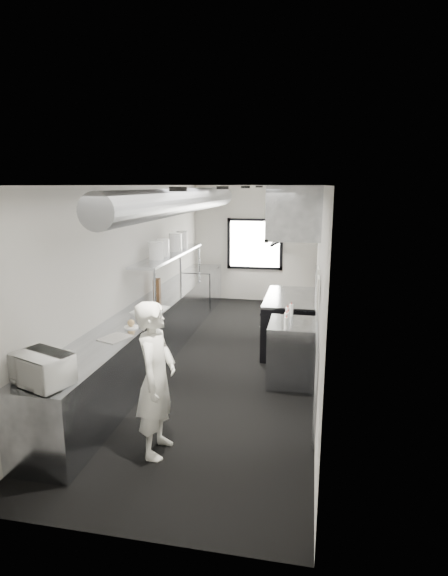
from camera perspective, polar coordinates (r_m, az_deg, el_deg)
The scene contains 35 objects.
floor at distance 7.59m, azimuth -0.15°, elevation -8.83°, with size 3.00×8.00×0.01m, color black.
ceiling at distance 7.06m, azimuth -0.17°, elevation 12.81°, with size 3.00×8.00×0.01m, color silver.
wall_back at distance 11.10m, azimuth 3.92°, elevation 5.55°, with size 3.00×0.02×2.80m, color beige.
wall_front at distance 3.52m, azimuth -13.28°, elevation -11.02°, with size 3.00×0.02×2.80m, color beige.
wall_left at distance 7.63m, azimuth -11.28°, elevation 1.99°, with size 0.02×8.00×2.80m, color beige.
wall_right at distance 7.06m, azimuth 11.86°, elevation 1.10°, with size 0.02×8.00×2.80m, color beige.
wall_cladding at distance 7.56m, azimuth 11.40°, elevation -4.76°, with size 0.03×5.50×1.10m, color gray.
hvac_duct at distance 7.62m, azimuth -4.83°, elevation 10.89°, with size 0.40×0.40×6.40m, color gray.
service_window at distance 11.06m, azimuth 3.89°, elevation 5.53°, with size 1.36×0.05×1.25m.
exhaust_hood at distance 7.64m, azimuth 9.10°, elevation 9.58°, with size 0.81×2.20×0.88m.
prep_counter at distance 7.29m, azimuth -9.89°, elevation -6.19°, with size 0.70×6.00×0.90m, color gray.
pass_shelf at distance 8.42m, azimuth -6.80°, elevation 4.09°, with size 0.45×3.00×0.68m.
range at distance 7.98m, azimuth 8.19°, elevation -4.31°, with size 0.88×1.60×0.94m.
bottle_station at distance 6.66m, azimuth 8.49°, elevation -8.02°, with size 0.65×0.80×0.90m, color gray.
far_work_table at distance 10.70m, azimuth -2.83°, elevation 0.12°, with size 0.70×1.20×0.90m, color gray.
notice_sheet_a at distance 5.85m, azimuth 11.74°, elevation 0.68°, with size 0.02×0.28×0.38m, color white.
notice_sheet_b at distance 5.52m, azimuth 11.74°, elevation -0.58°, with size 0.02×0.28×0.38m, color white.
line_cook at distance 4.86m, azimuth -8.53°, elevation -11.25°, with size 0.61×0.40×1.67m, color silver.
microwave at distance 4.81m, azimuth -21.92°, elevation -9.44°, with size 0.52×0.40×0.31m, color silver.
deli_tub_a at distance 5.38m, azimuth -20.08°, elevation -8.12°, with size 0.14×0.14×0.10m, color #ABB4A6.
deli_tub_b at distance 5.39m, azimuth -19.40°, elevation -8.04°, with size 0.14×0.14×0.10m, color #ABB4A6.
newspaper at distance 5.96m, azimuth -13.56°, elevation -6.11°, with size 0.30×0.37×0.01m, color beige.
small_plate at distance 6.34m, azimuth -11.61°, elevation -4.83°, with size 0.20×0.20×0.02m, color white.
pastry at distance 6.32m, azimuth -11.63°, elevation -4.34°, with size 0.10×0.10×0.10m, color tan.
cutting_board at distance 7.14m, azimuth -9.29°, elevation -2.72°, with size 0.42×0.56×0.02m, color white.
knife_block at distance 8.17m, azimuth -8.45°, elevation 0.18°, with size 0.11×0.24×0.27m, color brown.
plate_stack_a at distance 7.79m, azimuth -8.54°, elevation 4.70°, with size 0.26×0.26×0.30m, color white.
plate_stack_b at distance 8.11m, azimuth -7.73°, elevation 5.07°, with size 0.24×0.24×0.31m, color white.
plate_stack_c at distance 8.70m, azimuth -6.13°, elevation 5.77°, with size 0.24×0.24×0.35m, color white.
plate_stack_d at distance 9.14m, azimuth -5.29°, elevation 6.11°, with size 0.22×0.22×0.34m, color white.
squeeze_bottle_a at distance 6.19m, azimuth 7.85°, elevation -4.42°, with size 0.05×0.05×0.16m, color white.
squeeze_bottle_b at distance 6.31m, azimuth 7.88°, elevation -3.96°, with size 0.06×0.06×0.19m, color white.
squeeze_bottle_c at distance 6.47m, azimuth 8.05°, elevation -3.63°, with size 0.06×0.06×0.17m, color white.
squeeze_bottle_d at distance 6.61m, azimuth 8.00°, elevation -3.20°, with size 0.06×0.06×0.18m, color white.
squeeze_bottle_e at distance 6.79m, azimuth 8.45°, elevation -2.78°, with size 0.06×0.06×0.18m, color white.
Camera 1 is at (1.39, -6.92, 2.81)m, focal length 28.25 mm.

